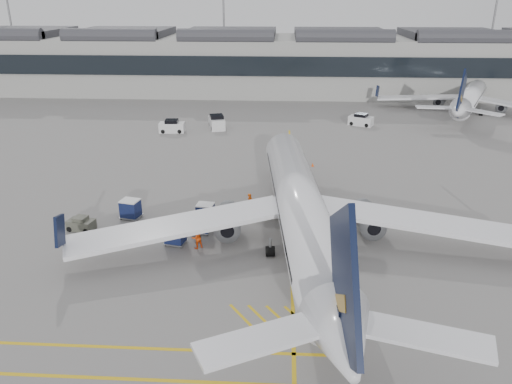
# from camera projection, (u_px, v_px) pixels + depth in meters

# --- Properties ---
(ground) EXTENTS (220.00, 220.00, 0.00)m
(ground) POSITION_uv_depth(u_px,v_px,m) (162.00, 262.00, 38.33)
(ground) COLOR gray
(ground) RESTS_ON ground
(terminal) EXTENTS (200.00, 20.45, 12.40)m
(terminal) POSITION_uv_depth(u_px,v_px,m) (241.00, 61.00, 102.71)
(terminal) COLOR #9E9E99
(terminal) RESTS_ON ground
(light_masts) EXTENTS (113.00, 0.60, 25.45)m
(light_masts) POSITION_uv_depth(u_px,v_px,m) (238.00, 15.00, 112.75)
(light_masts) COLOR slate
(light_masts) RESTS_ON ground
(apron_markings) EXTENTS (0.25, 60.00, 0.01)m
(apron_markings) POSITION_uv_depth(u_px,v_px,m) (291.00, 212.00, 47.06)
(apron_markings) COLOR gold
(apron_markings) RESTS_ON ground
(airliner_main) EXTENTS (36.71, 40.27, 10.71)m
(airliner_main) POSITION_uv_depth(u_px,v_px,m) (301.00, 209.00, 39.82)
(airliner_main) COLOR white
(airliner_main) RESTS_ON ground
(airliner_far) EXTENTS (28.90, 31.88, 9.16)m
(airliner_far) POSITION_uv_depth(u_px,v_px,m) (470.00, 97.00, 85.20)
(airliner_far) COLOR white
(airliner_far) RESTS_ON ground
(belt_loader) EXTENTS (4.30, 1.89, 1.71)m
(belt_loader) POSITION_uv_depth(u_px,v_px,m) (272.00, 211.00, 45.98)
(belt_loader) COLOR beige
(belt_loader) RESTS_ON ground
(baggage_cart_a) EXTENTS (1.55, 1.29, 1.59)m
(baggage_cart_a) POSITION_uv_depth(u_px,v_px,m) (200.00, 224.00, 42.58)
(baggage_cart_a) COLOR gray
(baggage_cart_a) RESTS_ON ground
(baggage_cart_b) EXTENTS (1.85, 1.62, 1.70)m
(baggage_cart_b) POSITION_uv_depth(u_px,v_px,m) (175.00, 234.00, 40.69)
(baggage_cart_b) COLOR gray
(baggage_cart_b) RESTS_ON ground
(baggage_cart_c) EXTENTS (1.75, 1.50, 1.68)m
(baggage_cart_c) POSITION_uv_depth(u_px,v_px,m) (205.00, 212.00, 44.80)
(baggage_cart_c) COLOR gray
(baggage_cart_c) RESTS_ON ground
(baggage_cart_d) EXTENTS (1.98, 1.75, 1.80)m
(baggage_cart_d) POSITION_uv_depth(u_px,v_px,m) (130.00, 209.00, 45.38)
(baggage_cart_d) COLOR gray
(baggage_cart_d) RESTS_ON ground
(ramp_agent_a) EXTENTS (0.75, 0.84, 1.92)m
(ramp_agent_a) POSITION_uv_depth(u_px,v_px,m) (250.00, 203.00, 46.51)
(ramp_agent_a) COLOR #EA550C
(ramp_agent_a) RESTS_ON ground
(ramp_agent_b) EXTENTS (1.16, 1.12, 1.88)m
(ramp_agent_b) POSITION_uv_depth(u_px,v_px,m) (197.00, 237.00, 40.07)
(ramp_agent_b) COLOR #E6440C
(ramp_agent_b) RESTS_ON ground
(pushback_tug) EXTENTS (2.44, 1.75, 1.25)m
(pushback_tug) POSITION_uv_depth(u_px,v_px,m) (81.00, 224.00, 43.28)
(pushback_tug) COLOR #4B4D41
(pushback_tug) RESTS_ON ground
(safety_cone_nose) EXTENTS (0.32, 0.32, 0.44)m
(safety_cone_nose) POSITION_uv_depth(u_px,v_px,m) (313.00, 165.00, 59.31)
(safety_cone_nose) COLOR #F24C0A
(safety_cone_nose) RESTS_ON ground
(safety_cone_engine) EXTENTS (0.40, 0.40, 0.56)m
(safety_cone_engine) POSITION_uv_depth(u_px,v_px,m) (344.00, 224.00, 43.84)
(safety_cone_engine) COLOR #F24C0A
(safety_cone_engine) RESTS_ON ground
(service_van_left) EXTENTS (3.74, 2.01, 1.88)m
(service_van_left) POSITION_uv_depth(u_px,v_px,m) (172.00, 127.00, 73.69)
(service_van_left) COLOR silver
(service_van_left) RESTS_ON ground
(service_van_mid) EXTENTS (3.05, 4.47, 2.10)m
(service_van_mid) POSITION_uv_depth(u_px,v_px,m) (217.00, 122.00, 75.67)
(service_van_mid) COLOR silver
(service_van_mid) RESTS_ON ground
(service_van_right) EXTENTS (4.05, 3.22, 1.86)m
(service_van_right) POSITION_uv_depth(u_px,v_px,m) (361.00, 120.00, 77.50)
(service_van_right) COLOR silver
(service_van_right) RESTS_ON ground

